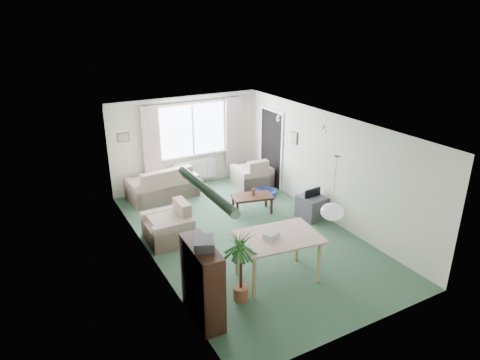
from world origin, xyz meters
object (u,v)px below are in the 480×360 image
armchair_left (168,223)px  armchair_corner (252,172)px  sofa (162,182)px  pet_bed (266,192)px  houseplant (241,266)px  bookshelf (202,282)px  coffee_table (252,204)px  tv_cube (312,207)px  dining_table (277,258)px

armchair_left → armchair_corner: bearing=120.3°
sofa → pet_bed: sofa is taller
houseplant → bookshelf: bearing=-172.6°
bookshelf → pet_bed: size_ratio=2.21×
coffee_table → houseplant: houseplant is taller
armchair_left → coffee_table: size_ratio=0.99×
armchair_left → bookshelf: size_ratio=0.73×
bookshelf → tv_cube: size_ratio=2.17×
houseplant → tv_cube: bearing=32.7°
sofa → houseplant: (-0.26, -4.54, 0.20)m
sofa → coffee_table: sofa is taller
sofa → bookshelf: bookshelf is taller
armchair_left → coffee_table: 2.21m
tv_cube → armchair_corner: bearing=91.0°
sofa → houseplant: bearing=81.9°
dining_table → sofa: bearing=97.7°
houseplant → armchair_corner: bearing=57.6°
armchair_corner → pet_bed: armchair_corner is taller
pet_bed → coffee_table: bearing=-139.2°
coffee_table → houseplant: 3.29m
armchair_corner → bookshelf: size_ratio=0.72×
armchair_corner → dining_table: 4.27m
houseplant → pet_bed: 4.36m
houseplant → tv_cube: houseplant is taller
bookshelf → dining_table: (1.55, 0.31, -0.21)m
coffee_table → tv_cube: (1.03, -0.91, 0.05)m
armchair_left → tv_cube: 3.25m
armchair_corner → dining_table: size_ratio=0.69×
armchair_corner → armchair_left: bearing=32.8°
coffee_table → bookshelf: size_ratio=0.74×
dining_table → pet_bed: bearing=61.0°
armchair_left → bookshelf: bookshelf is taller
coffee_table → dining_table: bearing=-111.0°
armchair_left → tv_cube: (3.20, -0.57, -0.15)m
houseplant → pet_bed: (2.63, 3.44, -0.56)m
armchair_corner → dining_table: bearing=68.4°
armchair_corner → bookshelf: bearing=54.5°
pet_bed → houseplant: bearing=-127.4°
armchair_left → bookshelf: bearing=-7.5°
armchair_left → pet_bed: (3.00, 1.05, -0.35)m
pet_bed → armchair_corner: bearing=91.9°
sofa → armchair_left: 2.23m
tv_cube → coffee_table: bearing=133.9°
bookshelf → pet_bed: bookshelf is taller
sofa → pet_bed: (2.37, -1.10, -0.36)m
coffee_table → pet_bed: coffee_table is taller
armchair_corner → dining_table: (-1.76, -3.89, 0.00)m
armchair_corner → coffee_table: armchair_corner is taller
armchair_corner → pet_bed: (0.02, -0.67, -0.35)m
sofa → armchair_corner: bearing=164.8°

